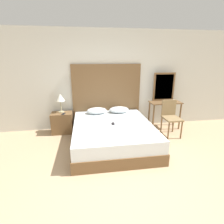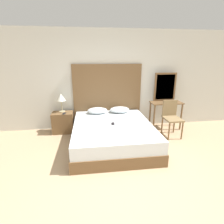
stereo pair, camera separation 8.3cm
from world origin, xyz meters
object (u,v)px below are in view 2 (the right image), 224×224
at_px(phone_on_bed, 113,124).
at_px(chair, 171,116).
at_px(table_lamp, 61,98).
at_px(phone_on_nightstand, 64,113).
at_px(bed, 113,134).
at_px(vanity_desk, 166,108).
at_px(nightstand, 63,122).

bearing_deg(phone_on_bed, chair, 11.65).
bearing_deg(table_lamp, phone_on_nightstand, -67.40).
relative_size(bed, vanity_desk, 2.46).
bearing_deg(vanity_desk, table_lamp, 176.66).
height_order(table_lamp, phone_on_nightstand, table_lamp).
bearing_deg(phone_on_nightstand, chair, -9.30).
bearing_deg(bed, table_lamp, 143.16).
bearing_deg(phone_on_nightstand, phone_on_bed, -33.16).
bearing_deg(vanity_desk, phone_on_bed, -154.29).
distance_m(nightstand, table_lamp, 0.67).
bearing_deg(vanity_desk, bed, -154.63).
bearing_deg(phone_on_bed, vanity_desk, 25.71).
height_order(phone_on_nightstand, chair, chair).
xyz_separation_m(phone_on_nightstand, vanity_desk, (2.81, 0.00, 0.05)).
xyz_separation_m(bed, vanity_desk, (1.63, 0.77, 0.36)).
height_order(bed, nightstand, nightstand).
distance_m(table_lamp, vanity_desk, 2.90).
height_order(bed, phone_on_nightstand, phone_on_nightstand).
xyz_separation_m(phone_on_bed, chair, (1.57, 0.32, 0.01)).
bearing_deg(phone_on_nightstand, bed, -32.99).
bearing_deg(chair, phone_on_nightstand, 170.70).
relative_size(nightstand, phone_on_nightstand, 3.43).
xyz_separation_m(nightstand, chair, (2.82, -0.55, 0.25)).
xyz_separation_m(phone_on_bed, phone_on_nightstand, (-1.19, 0.78, 0.05)).
relative_size(nightstand, table_lamp, 1.12).
bearing_deg(phone_on_bed, bed, 123.86).
xyz_separation_m(nightstand, phone_on_nightstand, (0.06, -0.10, 0.29)).
height_order(phone_on_nightstand, vanity_desk, vanity_desk).
bearing_deg(nightstand, table_lamp, 95.50).
height_order(table_lamp, vanity_desk, table_lamp).
bearing_deg(phone_on_nightstand, nightstand, 123.91).
bearing_deg(nightstand, phone_on_nightstand, -56.09).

